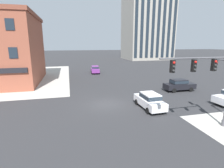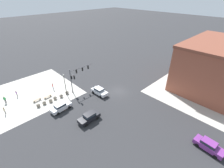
{
  "view_description": "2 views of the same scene",
  "coord_description": "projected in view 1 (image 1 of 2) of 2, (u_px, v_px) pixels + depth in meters",
  "views": [
    {
      "loc": [
        -3.93,
        -18.61,
        6.76
      ],
      "look_at": [
        1.16,
        2.12,
        1.83
      ],
      "focal_mm": 28.36,
      "sensor_mm": 36.0,
      "label": 1
    },
    {
      "loc": [
        24.25,
        22.62,
        21.9
      ],
      "look_at": [
        1.29,
        -0.83,
        2.3
      ],
      "focal_mm": 25.26,
      "sensor_mm": 36.0,
      "label": 2
    }
  ],
  "objects": [
    {
      "name": "ground_plane",
      "position": [
        107.0,
        104.0,
        20.04
      ],
      "size": [
        320.0,
        320.0,
        0.0
      ],
      "primitive_type": "plane",
      "color": "#2D2D30"
    },
    {
      "name": "traffic_signal_main",
      "position": [
        214.0,
        77.0,
        13.72
      ],
      "size": [
        6.42,
        2.09,
        6.24
      ],
      "color": "#4C4C51",
      "rests_on": "ground"
    },
    {
      "name": "car_main_northbound_far",
      "position": [
        150.0,
        100.0,
        18.59
      ],
      "size": [
        2.0,
        4.45,
        1.68
      ],
      "color": "silver",
      "rests_on": "ground"
    },
    {
      "name": "car_main_southbound_near",
      "position": [
        179.0,
        85.0,
        25.57
      ],
      "size": [
        4.41,
        1.9,
        1.68
      ],
      "color": "black",
      "rests_on": "ground"
    },
    {
      "name": "car_main_southbound_far",
      "position": [
        95.0,
        69.0,
        40.76
      ],
      "size": [
        2.17,
        4.53,
        1.68
      ],
      "color": "#7A3389",
      "rests_on": "ground"
    }
  ]
}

